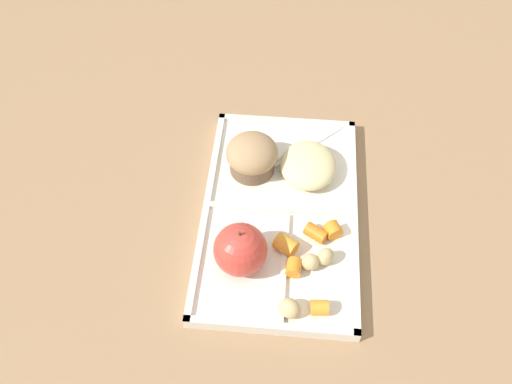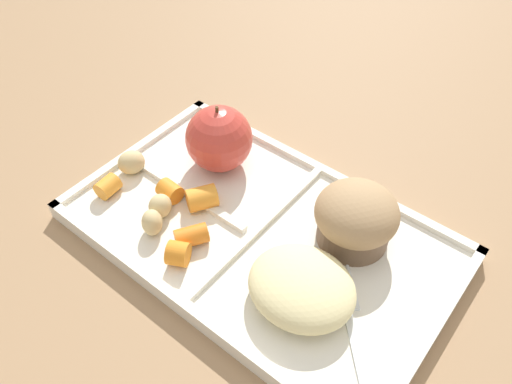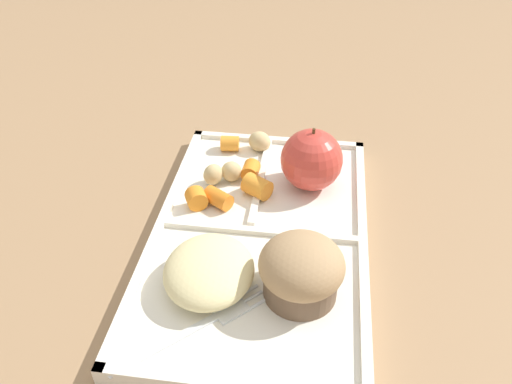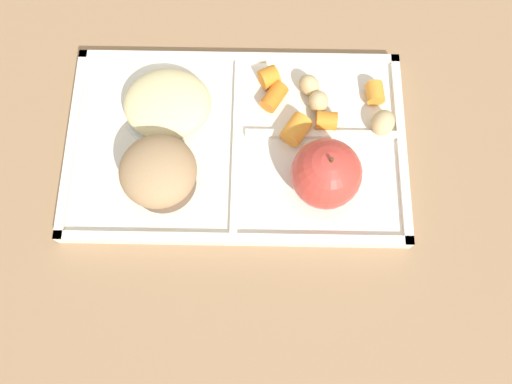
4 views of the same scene
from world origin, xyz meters
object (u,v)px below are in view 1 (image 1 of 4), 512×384
Objects in this scene: green_apple at (240,250)px; plastic_fork at (305,149)px; lunch_tray at (280,213)px; bran_muffin at (252,156)px.

plastic_fork is (0.23, -0.08, -0.04)m from green_apple.
lunch_tray is 4.74× the size of bran_muffin.
lunch_tray is at bearing 165.34° from plastic_fork.
green_apple reaches higher than plastic_fork.
bran_muffin is 0.10m from plastic_fork.
lunch_tray is 4.81× the size of green_apple.
bran_muffin is at bearing 31.89° from lunch_tray.
lunch_tray is 0.12m from green_apple.
plastic_fork is (0.05, -0.08, -0.03)m from bran_muffin.
bran_muffin reaches higher than lunch_tray.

